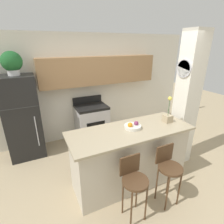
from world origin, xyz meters
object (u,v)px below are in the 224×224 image
stove_range (92,123)px  bar_stool_left (134,180)px  potted_plant_on_fridge (12,62)px  orchid_vase (168,116)px  refrigerator (23,118)px  bar_stool_right (168,168)px  fruit_bowl (133,126)px

stove_range → bar_stool_left: size_ratio=1.14×
potted_plant_on_fridge → stove_range: bearing=0.6°
potted_plant_on_fridge → orchid_vase: potted_plant_on_fridge is taller
refrigerator → bar_stool_left: bearing=-60.6°
bar_stool_right → orchid_vase: size_ratio=2.03×
bar_stool_left → bar_stool_right: (0.60, 0.00, 0.00)m
orchid_vase → refrigerator: bearing=143.7°
refrigerator → stove_range: size_ratio=1.63×
bar_stool_left → orchid_vase: size_ratio=2.03×
bar_stool_left → orchid_vase: bearing=29.3°
refrigerator → fruit_bowl: 2.33m
bar_stool_right → potted_plant_on_fridge: size_ratio=2.12×
bar_stool_left → bar_stool_right: same height
fruit_bowl → orchid_vase: bearing=-4.1°
stove_range → bar_stool_left: (-0.21, -2.29, 0.16)m
stove_range → potted_plant_on_fridge: (-1.49, -0.01, 1.52)m
orchid_vase → fruit_bowl: bearing=175.9°
bar_stool_right → bar_stool_left: bearing=180.0°
orchid_vase → bar_stool_right: bearing=-126.8°
potted_plant_on_fridge → orchid_vase: size_ratio=0.96×
refrigerator → bar_stool_left: size_ratio=1.87×
refrigerator → orchid_vase: (2.31, -1.70, 0.27)m
stove_range → fruit_bowl: size_ratio=3.88×
stove_range → bar_stool_right: 2.33m
stove_range → bar_stool_left: bearing=-95.2°
potted_plant_on_fridge → fruit_bowl: bearing=-45.3°
orchid_vase → fruit_bowl: size_ratio=1.67×
stove_range → potted_plant_on_fridge: potted_plant_on_fridge is taller
stove_range → potted_plant_on_fridge: 2.13m
potted_plant_on_fridge → fruit_bowl: size_ratio=1.60×
potted_plant_on_fridge → orchid_vase: (2.31, -1.70, -0.84)m
potted_plant_on_fridge → fruit_bowl: 2.50m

